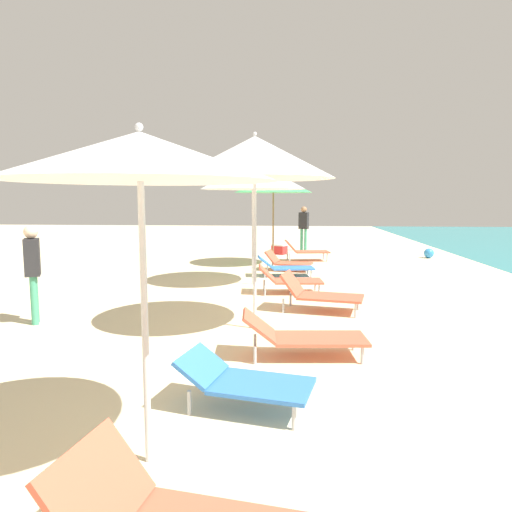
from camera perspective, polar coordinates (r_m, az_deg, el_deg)
The scene contains 15 objects.
umbrella_third at distance 3.39m, azimuth -14.27°, elevation 11.85°, with size 1.96×1.96×2.51m.
lounger_third_shoreside at distance 4.49m, azimuth -1.49°, elevation -15.22°, with size 1.35×0.87×0.51m.
umbrella_fourth at distance 6.95m, azimuth -0.15°, elevation 12.17°, with size 2.40×2.40×2.98m.
lounger_fourth_shoreside at distance 8.28m, azimuth 7.87°, elevation -4.62°, with size 1.54×0.98×0.69m.
lounger_fourth_inland at distance 5.89m, azimuth 5.76°, elevation -9.78°, with size 1.61×0.74×0.58m.
umbrella_fifth at distance 10.72m, azimuth -0.40°, elevation 10.03°, with size 2.43×2.43×2.94m.
lounger_fifth_shoreside at distance 12.04m, azimuth 3.61°, elevation -1.30°, with size 1.54×0.84×0.53m.
lounger_fifth_inland at distance 9.83m, azimuth 4.11°, elevation -2.89°, with size 1.42×0.80×0.60m.
umbrella_farthest at distance 13.99m, azimuth 2.18°, elevation 8.93°, with size 2.37×2.37×2.78m.
lounger_farthest_shoreside at distance 15.15m, azimuth 6.21°, elevation 0.71°, with size 1.51×0.87×0.68m.
lounger_farthest_inland at distance 13.00m, azimuth 3.93°, elevation -0.71°, with size 1.39×0.92×0.56m.
person_walking_near at distance 8.11m, azimuth -26.08°, elevation -0.98°, with size 0.36×0.42×1.59m.
person_walking_mid at distance 18.18m, azimuth 5.97°, elevation 4.03°, with size 0.42×0.34×1.75m.
beach_ball at distance 16.88m, azimuth 20.74°, elevation 0.33°, with size 0.34×0.34×0.34m, color #338CD8.
cooler_box at distance 16.97m, azimuth 2.93°, elevation 0.86°, with size 0.62×0.57×0.37m.
Camera 1 is at (0.93, 4.06, 1.97)m, focal length 32.10 mm.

